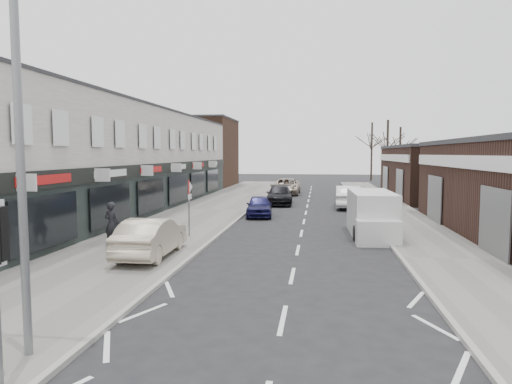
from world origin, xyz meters
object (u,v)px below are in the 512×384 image
(street_lamp, at_px, (27,119))
(white_van, at_px, (372,215))
(parked_car_right_b, at_px, (351,193))
(parked_car_left_a, at_px, (259,206))
(parked_car_right_a, at_px, (348,197))
(pedestrian, at_px, (112,224))
(warning_sign, at_px, (190,192))
(parked_car_left_c, at_px, (286,186))
(sedan_on_pavement, at_px, (151,237))
(parked_car_left_b, at_px, (279,195))

(street_lamp, relative_size, white_van, 1.44)
(white_van, height_order, parked_car_right_b, white_van)
(parked_car_left_a, bearing_deg, parked_car_right_a, 36.67)
(white_van, xyz_separation_m, pedestrian, (-11.15, -4.57, 0.04))
(parked_car_left_a, bearing_deg, white_van, -49.63)
(warning_sign, height_order, parked_car_left_c, warning_sign)
(sedan_on_pavement, xyz_separation_m, parked_car_right_a, (8.39, 17.64, -0.04))
(sedan_on_pavement, bearing_deg, parked_car_right_b, -112.78)
(street_lamp, distance_m, pedestrian, 11.16)
(parked_car_right_a, distance_m, parked_car_right_b, 4.67)
(parked_car_left_b, bearing_deg, street_lamp, -97.52)
(parked_car_left_c, bearing_deg, parked_car_left_b, -88.95)
(sedan_on_pavement, relative_size, parked_car_left_c, 0.79)
(parked_car_right_a, xyz_separation_m, parked_car_right_b, (0.52, 4.64, -0.12))
(white_van, xyz_separation_m, parked_car_left_b, (-5.60, 13.05, -0.29))
(parked_car_left_b, distance_m, parked_car_left_c, 8.92)
(pedestrian, xyz_separation_m, parked_car_left_c, (5.45, 26.54, -0.27))
(white_van, height_order, parked_car_left_b, white_van)
(sedan_on_pavement, distance_m, parked_car_right_b, 23.99)
(pedestrian, distance_m, parked_car_right_a, 19.26)
(pedestrian, bearing_deg, white_van, -147.76)
(sedan_on_pavement, bearing_deg, pedestrian, -36.14)
(parked_car_right_a, height_order, parked_car_right_b, parked_car_right_a)
(white_van, bearing_deg, warning_sign, -169.72)
(warning_sign, distance_m, parked_car_left_a, 8.35)
(sedan_on_pavement, distance_m, parked_car_left_a, 12.52)
(warning_sign, bearing_deg, white_van, 12.12)
(parked_car_right_b, bearing_deg, parked_car_left_a, 60.42)
(street_lamp, xyz_separation_m, parked_car_left_a, (1.63, 20.69, -3.95))
(street_lamp, height_order, pedestrian, street_lamp)
(parked_car_left_a, relative_size, parked_car_right_b, 0.96)
(parked_car_left_c, relative_size, parked_car_right_b, 1.38)
(pedestrian, bearing_deg, sedan_on_pavement, 154.79)
(white_van, relative_size, parked_car_left_b, 1.12)
(warning_sign, height_order, parked_car_right_b, warning_sign)
(parked_car_left_c, relative_size, parked_car_right_a, 1.14)
(pedestrian, height_order, parked_car_right_b, pedestrian)
(sedan_on_pavement, bearing_deg, parked_car_left_a, -102.57)
(parked_car_left_a, bearing_deg, sedan_on_pavement, -107.34)
(white_van, distance_m, parked_car_left_a, 8.74)
(parked_car_left_a, bearing_deg, pedestrian, -120.33)
(pedestrian, bearing_deg, parked_car_right_b, -108.65)
(parked_car_right_a, bearing_deg, warning_sign, 60.73)
(street_lamp, distance_m, white_van, 17.03)
(parked_car_left_a, height_order, parked_car_right_a, parked_car_right_a)
(parked_car_left_b, relative_size, parked_car_right_a, 1.01)
(sedan_on_pavement, height_order, parked_car_right_a, parked_car_right_a)
(sedan_on_pavement, bearing_deg, street_lamp, 95.00)
(white_van, height_order, parked_car_right_a, white_van)
(street_lamp, height_order, parked_car_left_c, street_lamp)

